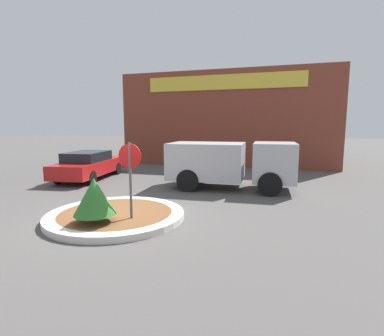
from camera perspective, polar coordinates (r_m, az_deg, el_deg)
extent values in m
plane|color=#514F4C|center=(8.91, -14.22, -9.27)|extent=(120.00, 120.00, 0.00)
cylinder|color=beige|center=(8.89, -14.24, -8.73)|extent=(3.87, 3.87, 0.18)
cylinder|color=brown|center=(8.89, -14.25, -8.72)|extent=(3.17, 3.17, 0.18)
cylinder|color=#4C4C51|center=(8.03, -11.62, -3.08)|extent=(0.07, 0.07, 2.18)
cylinder|color=#B71414|center=(7.92, -11.77, 2.24)|extent=(0.65, 0.03, 0.65)
cylinder|color=brown|center=(8.10, -17.92, -9.09)|extent=(0.08, 0.08, 0.21)
cone|color=#2D6B28|center=(7.96, -18.10, -5.16)|extent=(1.06, 1.06, 0.93)
cube|color=#B2B2B7|center=(12.41, 15.41, 1.11)|extent=(1.75, 2.16, 1.54)
cube|color=#B2B2B7|center=(12.64, 2.83, 1.42)|extent=(3.18, 2.35, 1.49)
cube|color=black|center=(12.41, 18.09, 2.25)|extent=(0.15, 1.85, 0.54)
cylinder|color=black|center=(13.50, 14.55, -1.42)|extent=(0.91, 0.29, 0.90)
cylinder|color=black|center=(11.53, 14.62, -3.02)|extent=(0.91, 0.29, 0.90)
cylinder|color=black|center=(13.82, 1.34, -0.93)|extent=(0.91, 0.29, 0.90)
cylinder|color=black|center=(11.91, -0.78, -2.40)|extent=(0.91, 0.29, 0.90)
cube|color=brown|center=(21.94, 7.48, 9.11)|extent=(13.94, 6.00, 6.06)
cube|color=gold|center=(19.14, 5.96, 15.97)|extent=(9.76, 0.08, 0.90)
cube|color=#B21919|center=(15.69, -18.85, 0.22)|extent=(2.51, 5.01, 0.64)
cube|color=black|center=(15.42, -19.35, 2.10)|extent=(1.90, 2.52, 0.45)
cylinder|color=black|center=(17.40, -18.98, 0.05)|extent=(0.29, 0.66, 0.63)
cylinder|color=black|center=(16.72, -14.02, -0.06)|extent=(0.29, 0.66, 0.63)
cylinder|color=black|center=(14.86, -24.20, -1.54)|extent=(0.29, 0.66, 0.63)
cylinder|color=black|center=(14.05, -18.59, -1.76)|extent=(0.29, 0.66, 0.63)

